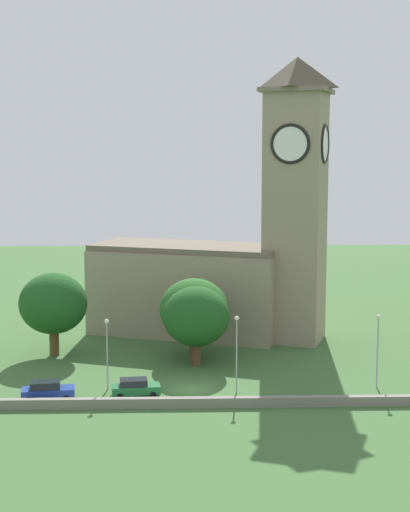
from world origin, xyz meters
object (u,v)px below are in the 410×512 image
(tree_riverside_west, at_px, (53,304))
(car_green, at_px, (135,387))
(church, at_px, (224,259))
(streetlamp_east_mid, at_px, (378,339))
(car_blue, at_px, (47,391))
(tree_churchyard, at_px, (194,310))
(streetlamp_central, at_px, (237,342))
(streetlamp_west_mid, at_px, (107,342))
(tree_by_tower, at_px, (196,317))

(tree_riverside_west, bearing_deg, car_green, -56.67)
(church, distance_m, streetlamp_east_mid, 26.32)
(car_blue, height_order, tree_churchyard, tree_churchyard)
(streetlamp_central, height_order, tree_churchyard, tree_churchyard)
(streetlamp_central, height_order, streetlamp_east_mid, streetlamp_central)
(streetlamp_west_mid, bearing_deg, tree_by_tower, 43.58)
(car_green, xyz_separation_m, streetlamp_east_mid, (22.99, 2.14, 3.90))
(streetlamp_central, xyz_separation_m, tree_by_tower, (-3.59, 9.50, 0.40))
(church, height_order, streetlamp_east_mid, church)
(car_blue, bearing_deg, church, 55.43)
(car_green, height_order, streetlamp_central, streetlamp_central)
(car_green, height_order, streetlamp_east_mid, streetlamp_east_mid)
(church, height_order, car_green, church)
(church, distance_m, car_blue, 31.87)
(car_green, bearing_deg, car_blue, -172.56)
(tree_churchyard, relative_size, tree_riverside_west, 0.94)
(car_green, distance_m, streetlamp_central, 10.28)
(car_blue, distance_m, car_green, 7.97)
(streetlamp_west_mid, height_order, streetlamp_central, streetlamp_central)
(tree_riverside_west, distance_m, tree_by_tower, 16.36)
(church, bearing_deg, car_green, -111.44)
(streetlamp_central, bearing_deg, tree_churchyard, 106.17)
(streetlamp_central, xyz_separation_m, streetlamp_east_mid, (13.58, 1.27, -0.12))
(church, xyz_separation_m, streetlamp_west_mid, (-12.29, -22.05, -4.88))
(tree_churchyard, bearing_deg, streetlamp_west_mid, -125.75)
(tree_churchyard, xyz_separation_m, tree_by_tower, (0.18, -3.51, -0.04))
(car_blue, relative_size, streetlamp_east_mid, 0.69)
(church, bearing_deg, streetlamp_central, -90.27)
(tree_churchyard, bearing_deg, car_blue, -132.25)
(streetlamp_east_mid, relative_size, tree_churchyard, 0.82)
(car_green, height_order, tree_churchyard, tree_churchyard)
(car_blue, relative_size, tree_by_tower, 0.58)
(tree_by_tower, bearing_deg, car_blue, -140.27)
(car_blue, relative_size, streetlamp_west_mid, 0.72)
(streetlamp_west_mid, height_order, tree_by_tower, tree_by_tower)
(streetlamp_west_mid, xyz_separation_m, streetlamp_central, (12.18, -1.34, 0.29))
(car_green, xyz_separation_m, tree_by_tower, (5.82, 10.38, 4.42))
(tree_churchyard, bearing_deg, tree_by_tower, -87.07)
(streetlamp_west_mid, relative_size, streetlamp_east_mid, 0.96)
(car_blue, bearing_deg, tree_churchyard, 47.75)
(church, bearing_deg, streetlamp_west_mid, -119.13)
(car_green, relative_size, streetlamp_west_mid, 0.68)
(streetlamp_east_mid, bearing_deg, tree_churchyard, 145.91)
(church, xyz_separation_m, car_blue, (-17.43, -25.29, -8.53))
(car_blue, bearing_deg, streetlamp_central, 6.27)
(streetlamp_central, relative_size, tree_riverside_west, 0.79)
(streetlamp_east_mid, bearing_deg, tree_by_tower, 154.37)
(tree_churchyard, height_order, tree_by_tower, tree_churchyard)
(church, relative_size, streetlamp_east_mid, 4.67)
(church, relative_size, tree_riverside_west, 3.59)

